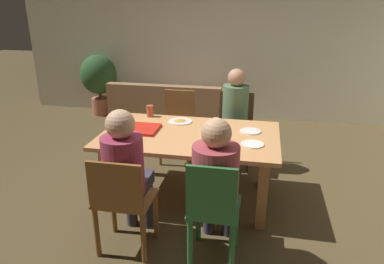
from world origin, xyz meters
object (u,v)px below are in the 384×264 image
(person_0, at_px, (216,176))
(drinking_glass_1, at_px, (150,111))
(pizza_box_0, at_px, (141,129))
(potted_plant, at_px, (99,78))
(dining_table, at_px, (190,143))
(chair_0, at_px, (213,211))
(couch, at_px, (168,110))
(plate_2, at_px, (250,131))
(person_2, at_px, (126,167))
(plate_1, at_px, (180,121))
(chair_1, at_px, (235,125))
(person_1, at_px, (235,112))
(chair_2, at_px, (122,201))
(chair_3, at_px, (178,121))
(drinking_glass_0, at_px, (216,123))
(plate_0, at_px, (212,142))
(plate_3, at_px, (252,144))

(person_0, bearing_deg, drinking_glass_1, 126.16)
(pizza_box_0, relative_size, potted_plant, 0.32)
(dining_table, relative_size, drinking_glass_1, 13.37)
(chair_0, distance_m, couch, 3.36)
(chair_0, bearing_deg, drinking_glass_1, 123.52)
(pizza_box_0, xyz_separation_m, plate_2, (1.10, 0.17, -0.01))
(person_2, xyz_separation_m, plate_1, (0.17, 1.18, 0.01))
(plate_1, bearing_deg, chair_1, 47.93)
(dining_table, distance_m, person_1, 0.90)
(chair_1, bearing_deg, chair_2, -110.67)
(pizza_box_0, distance_m, drinking_glass_1, 0.46)
(dining_table, distance_m, chair_3, 1.02)
(person_2, bearing_deg, pizza_box_0, 100.65)
(drinking_glass_0, bearing_deg, dining_table, -136.42)
(chair_1, relative_size, pizza_box_0, 2.67)
(person_0, distance_m, plate_1, 1.29)
(plate_1, height_order, plate_2, plate_1)
(person_0, xyz_separation_m, chair_2, (-0.73, -0.15, -0.23))
(drinking_glass_0, distance_m, couch, 2.27)
(pizza_box_0, height_order, plate_2, pizza_box_0)
(person_1, relative_size, chair_2, 1.42)
(chair_3, xyz_separation_m, potted_plant, (-1.84, 1.62, 0.16))
(person_0, distance_m, chair_1, 1.79)
(person_2, relative_size, chair_3, 1.35)
(plate_2, distance_m, drinking_glass_1, 1.19)
(person_1, bearing_deg, plate_0, -96.88)
(plate_1, bearing_deg, chair_2, -97.43)
(person_2, xyz_separation_m, pizza_box_0, (-0.16, 0.84, 0.02))
(plate_1, height_order, potted_plant, potted_plant)
(plate_0, distance_m, drinking_glass_0, 0.42)
(person_1, xyz_separation_m, chair_2, (-0.73, -1.78, -0.24))
(couch, relative_size, potted_plant, 1.68)
(dining_table, relative_size, plate_3, 8.29)
(person_1, bearing_deg, pizza_box_0, -137.57)
(chair_3, bearing_deg, person_1, -11.05)
(person_1, relative_size, plate_1, 4.78)
(pizza_box_0, distance_m, plate_1, 0.47)
(person_2, relative_size, couch, 0.67)
(dining_table, height_order, chair_3, chair_3)
(plate_0, relative_size, drinking_glass_0, 2.15)
(person_0, height_order, chair_1, person_0)
(person_1, bearing_deg, potted_plant, 145.52)
(drinking_glass_0, xyz_separation_m, couch, (-1.05, 1.95, -0.50))
(chair_1, xyz_separation_m, plate_1, (-0.56, -0.62, 0.22))
(chair_2, distance_m, plate_0, 1.01)
(chair_1, relative_size, potted_plant, 0.85)
(plate_3, height_order, couch, couch)
(person_0, distance_m, couch, 3.26)
(chair_1, distance_m, drinking_glass_0, 0.79)
(person_1, relative_size, potted_plant, 1.14)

